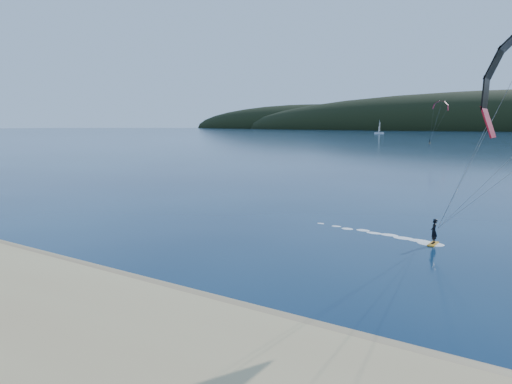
% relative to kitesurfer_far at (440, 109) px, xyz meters
% --- Properties ---
extents(ground, '(1800.00, 1800.00, 0.00)m').
position_rel_kitesurfer_far_xyz_m(ground, '(27.68, -208.38, -15.46)').
color(ground, '#071933').
rests_on(ground, ground).
extents(wet_sand, '(220.00, 2.50, 0.10)m').
position_rel_kitesurfer_far_xyz_m(wet_sand, '(27.68, -203.88, -15.41)').
color(wet_sand, '#8E7153').
rests_on(wet_sand, ground).
extents(kitesurfer_far, '(8.61, 5.11, 17.80)m').
position_rel_kitesurfer_far_xyz_m(kitesurfer_far, '(0.00, 0.00, 0.00)').
color(kitesurfer_far, orange).
rests_on(kitesurfer_far, ground).
extents(sailboat, '(8.75, 5.47, 12.20)m').
position_rel_kitesurfer_far_xyz_m(sailboat, '(-91.52, 192.70, -14.56)').
color(sailboat, white).
rests_on(sailboat, ground).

